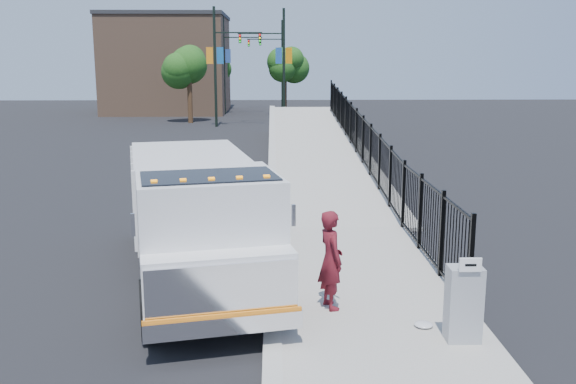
{
  "coord_description": "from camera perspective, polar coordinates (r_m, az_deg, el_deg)",
  "views": [
    {
      "loc": [
        0.02,
        -12.86,
        4.64
      ],
      "look_at": [
        0.38,
        2.0,
        1.53
      ],
      "focal_mm": 40.0,
      "sensor_mm": 36.0,
      "label": 1
    }
  ],
  "objects": [
    {
      "name": "light_pole_0",
      "position": [
        44.37,
        -6.1,
        11.41
      ],
      "size": [
        3.77,
        0.22,
        8.0
      ],
      "color": "black",
      "rests_on": "ground"
    },
    {
      "name": "utility_cabinet",
      "position": [
        10.9,
        15.35,
        -9.56
      ],
      "size": [
        0.55,
        0.4,
        1.25
      ],
      "primitive_type": "cube",
      "color": "gray",
      "rests_on": "sidewalk"
    },
    {
      "name": "curb",
      "position": [
        11.78,
        -1.39,
        -10.97
      ],
      "size": [
        0.3,
        12.0,
        0.16
      ],
      "primitive_type": "cube",
      "color": "#ADAAA3",
      "rests_on": "ground"
    },
    {
      "name": "light_pole_3",
      "position": [
        59.81,
        -0.81,
        11.57
      ],
      "size": [
        3.77,
        0.22,
        8.0
      ],
      "color": "black",
      "rests_on": "ground"
    },
    {
      "name": "light_pole_1",
      "position": [
        45.71,
        -0.77,
        11.49
      ],
      "size": [
        3.78,
        0.22,
        8.0
      ],
      "color": "black",
      "rests_on": "ground"
    },
    {
      "name": "building",
      "position": [
        57.57,
        -10.59,
        11.0
      ],
      "size": [
        10.0,
        10.0,
        8.0
      ],
      "primitive_type": "cube",
      "color": "#8C664C",
      "rests_on": "ground"
    },
    {
      "name": "truck",
      "position": [
        13.49,
        -8.08,
        -1.67
      ],
      "size": [
        4.15,
        8.25,
        2.7
      ],
      "rotation": [
        0.0,
        0.0,
        0.22
      ],
      "color": "black",
      "rests_on": "ground"
    },
    {
      "name": "worker",
      "position": [
        11.78,
        3.83,
        -6.02
      ],
      "size": [
        0.62,
        0.77,
        1.84
      ],
      "primitive_type": "imported",
      "rotation": [
        0.0,
        0.0,
        1.88
      ],
      "color": "maroon",
      "rests_on": "sidewalk"
    },
    {
      "name": "iron_fence",
      "position": [
        25.38,
        6.64,
        3.27
      ],
      "size": [
        0.1,
        28.0,
        1.8
      ],
      "primitive_type": "cube",
      "color": "black",
      "rests_on": "ground"
    },
    {
      "name": "debris",
      "position": [
        11.47,
        11.96,
        -11.45
      ],
      "size": [
        0.32,
        0.32,
        0.08
      ],
      "primitive_type": "ellipsoid",
      "color": "silver",
      "rests_on": "sidewalk"
    },
    {
      "name": "sidewalk",
      "position": [
        11.94,
        8.06,
        -10.87
      ],
      "size": [
        3.55,
        12.0,
        0.12
      ],
      "primitive_type": "cube",
      "color": "#9E998E",
      "rests_on": "ground"
    },
    {
      "name": "ground",
      "position": [
        13.67,
        -1.39,
        -8.03
      ],
      "size": [
        120.0,
        120.0,
        0.0
      ],
      "primitive_type": "plane",
      "color": "black",
      "rests_on": "ground"
    },
    {
      "name": "tree_1",
      "position": [
        53.24,
        -0.29,
        11.06
      ],
      "size": [
        2.31,
        2.31,
        5.15
      ],
      "color": "#382314",
      "rests_on": "ground"
    },
    {
      "name": "light_pole_2",
      "position": [
        54.58,
        -5.4,
        11.49
      ],
      "size": [
        3.77,
        0.22,
        8.0
      ],
      "color": "black",
      "rests_on": "ground"
    },
    {
      "name": "arrow_sign",
      "position": [
        10.46,
        15.91,
        -6.24
      ],
      "size": [
        0.35,
        0.04,
        0.22
      ],
      "primitive_type": "cube",
      "color": "white",
      "rests_on": "utility_cabinet"
    },
    {
      "name": "ramp",
      "position": [
        29.3,
        2.76,
        2.7
      ],
      "size": [
        3.95,
        24.06,
        3.19
      ],
      "primitive_type": "cube",
      "rotation": [
        0.06,
        0.0,
        0.0
      ],
      "color": "#9E998E",
      "rests_on": "ground"
    },
    {
      "name": "tree_2",
      "position": [
        60.36,
        -6.41,
        11.1
      ],
      "size": [
        2.56,
        2.56,
        5.28
      ],
      "color": "#382314",
      "rests_on": "ground"
    },
    {
      "name": "tree_0",
      "position": [
        47.35,
        -8.79,
        10.87
      ],
      "size": [
        2.78,
        2.78,
        5.39
      ],
      "color": "#382314",
      "rests_on": "ground"
    }
  ]
}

